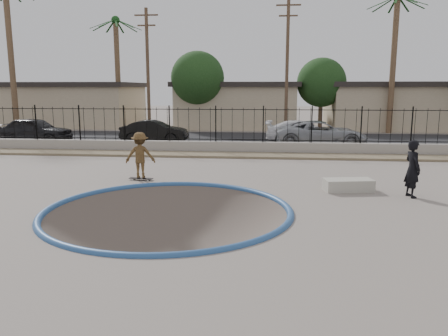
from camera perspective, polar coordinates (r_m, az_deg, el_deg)
ground at (r=25.20m, az=-0.60°, el=0.10°), size 120.00×120.00×2.20m
bowl_pit at (r=12.44m, az=-7.30°, el=-5.58°), size 6.84×6.84×1.80m
coping_ring at (r=12.44m, az=-7.30°, el=-5.58°), size 7.04×7.04×0.20m
rock_strip at (r=22.27m, az=-1.40°, el=1.74°), size 42.00×1.60×0.11m
retaining_wall at (r=23.31m, az=-1.07°, el=2.74°), size 42.00×0.45×0.60m
fence at (r=23.18m, az=-1.08°, el=5.69°), size 40.00×0.04×1.80m
street at (r=29.96m, az=0.46°, el=3.91°), size 90.00×8.00×0.04m
house_west at (r=43.01m, az=-18.80°, el=7.95°), size 11.60×8.60×3.90m
house_center at (r=39.26m, az=1.77°, el=8.31°), size 10.60×8.60×3.90m
house_east at (r=40.75m, az=22.00°, el=7.64°), size 12.60×8.60×3.90m
palm_left at (r=38.43m, az=-26.33°, el=16.16°), size 2.30×2.30×11.30m
palm_mid at (r=38.94m, az=-13.84°, el=14.95°), size 2.30×2.30×9.30m
palm_right at (r=36.07m, az=21.46°, el=15.95°), size 2.30×2.30×10.30m
utility_pole_left at (r=32.86m, az=-9.92°, el=12.51°), size 1.70×0.24×9.00m
utility_pole_mid at (r=31.70m, az=8.24°, el=13.10°), size 1.70×0.24×9.50m
street_tree_left at (r=36.11m, az=-3.46°, el=11.63°), size 4.32×4.32×6.36m
street_tree_mid at (r=36.89m, az=12.61°, el=10.83°), size 3.96×3.96×5.83m
skater at (r=16.54m, az=-10.88°, el=1.33°), size 1.18×0.79×1.70m
skateboard at (r=16.68m, az=-10.79°, el=-1.34°), size 0.93×0.34×0.08m
videographer at (r=14.92m, az=23.40°, el=-0.10°), size 0.59×0.75×1.82m
concrete_ledge at (r=15.23m, az=15.91°, el=-2.16°), size 1.70×0.98×0.40m
car_a at (r=29.96m, az=-23.47°, el=4.59°), size 4.70×2.17×1.56m
car_b at (r=27.88m, az=-9.08°, el=4.75°), size 4.19×1.51×1.37m
car_c at (r=27.86m, az=10.36°, el=4.70°), size 4.85×2.32×1.36m
car_d at (r=26.36m, az=12.56°, el=4.43°), size 5.40×2.63×1.48m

